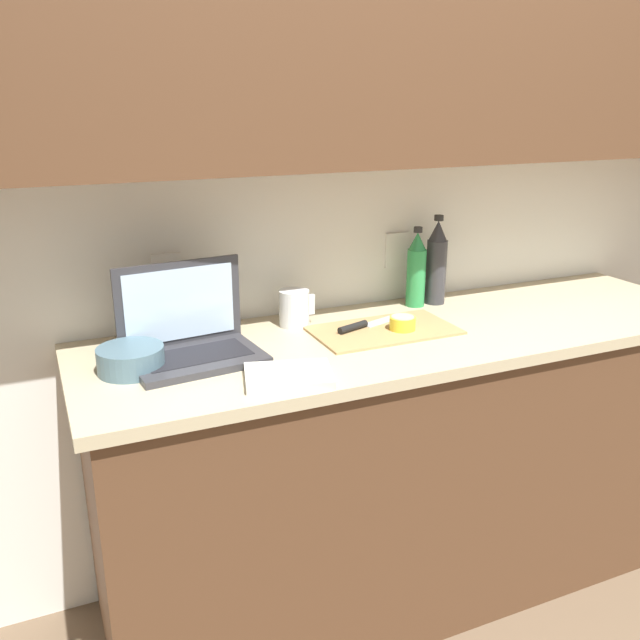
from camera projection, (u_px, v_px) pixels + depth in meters
ground_plane at (407, 577)px, 2.39m from camera, size 12.00×12.00×0.00m
wall_back at (387, 116)px, 2.11m from camera, size 5.20×0.38×2.60m
counter_unit at (418, 456)px, 2.25m from camera, size 2.09×0.63×0.93m
laptop at (189, 336)px, 1.86m from camera, size 0.38×0.28×0.26m
cutting_board at (384, 330)px, 2.08m from camera, size 0.44×0.25×0.01m
knife at (360, 326)px, 2.08m from camera, size 0.26×0.11×0.02m
lemon_half_cut at (403, 323)px, 2.06m from camera, size 0.08×0.08×0.04m
bottle_green_soda at (436, 263)px, 2.32m from camera, size 0.07×0.07×0.31m
bottle_oil_tall at (416, 270)px, 2.30m from camera, size 0.06×0.06×0.27m
measuring_cup at (294, 308)px, 2.12m from camera, size 0.12×0.10×0.11m
bowl_white at (131, 359)px, 1.77m from camera, size 0.17×0.17×0.07m
dish_towel at (289, 376)px, 1.72m from camera, size 0.25×0.21×0.02m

